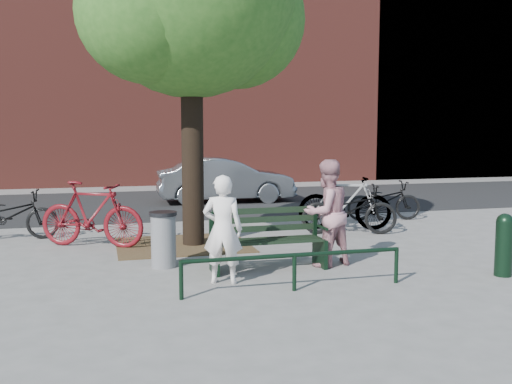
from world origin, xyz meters
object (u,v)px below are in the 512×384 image
object	(u,v)px
litter_bin	(163,239)
parked_car	(226,180)
bicycle_c	(349,209)
bollard	(504,243)
park_bench	(267,238)
person_left	(223,229)
person_right	(327,213)

from	to	relation	value
litter_bin	parked_car	size ratio (longest dim) A/B	0.22
bicycle_c	litter_bin	bearing A→B (deg)	131.23
bollard	bicycle_c	size ratio (longest dim) A/B	0.47
bollard	bicycle_c	bearing A→B (deg)	101.19
parked_car	park_bench	bearing A→B (deg)	173.88
person_left	litter_bin	bearing A→B (deg)	-38.79
person_left	parked_car	world-z (taller)	person_left
bicycle_c	parked_car	xyz separation A→B (m)	(-1.33, 5.78, 0.15)
person_right	parked_car	xyz separation A→B (m)	(0.19, 8.23, -0.18)
person_left	parked_car	distance (m)	9.03
litter_bin	bicycle_c	size ratio (longest dim) A/B	0.44
person_right	litter_bin	world-z (taller)	person_right
person_right	bicycle_c	world-z (taller)	person_right
person_right	bollard	distance (m)	2.61
bollard	person_left	bearing A→B (deg)	170.15
park_bench	litter_bin	bearing A→B (deg)	161.12
person_right	bollard	bearing A→B (deg)	133.65
bollard	bicycle_c	xyz separation A→B (m)	(-0.74, 3.73, 0.02)
park_bench	person_right	world-z (taller)	person_right
bollard	bicycle_c	world-z (taller)	bicycle_c
person_right	parked_car	bearing A→B (deg)	-107.98
person_left	bollard	size ratio (longest dim) A/B	1.64
parked_car	person_right	bearing A→B (deg)	-179.49
park_bench	bicycle_c	distance (m)	3.43
park_bench	bicycle_c	size ratio (longest dim) A/B	0.89
litter_bin	bicycle_c	xyz separation A→B (m)	(3.98, 1.87, 0.07)
park_bench	person_left	distance (m)	1.09
parked_car	person_left	bearing A→B (deg)	169.22
litter_bin	parked_car	distance (m)	8.10
person_left	bicycle_c	world-z (taller)	person_left
litter_bin	bollard	bearing A→B (deg)	-21.57
person_right	bicycle_c	distance (m)	2.90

